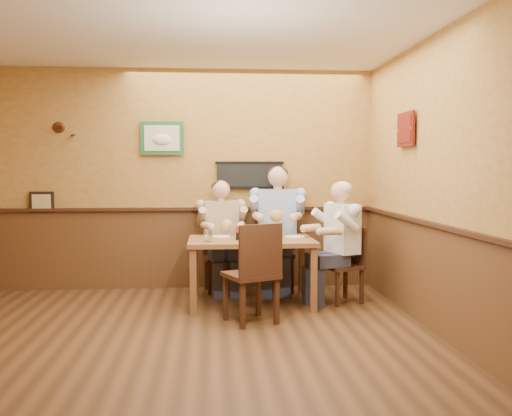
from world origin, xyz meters
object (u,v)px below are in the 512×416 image
Objects in this scene: diner_tan_shirt at (221,242)px; water_glass_left at (208,236)px; chair_back_left at (221,257)px; salt_shaker at (247,234)px; pepper_shaker at (237,236)px; cola_tumbler at (278,235)px; diner_blue_polo at (278,235)px; dining_table at (251,247)px; hot_sauce_bottle at (238,232)px; water_glass_mid at (260,236)px; diner_white_elder at (342,248)px; chair_back_right at (278,252)px; chair_right_end at (342,265)px; chair_near_side at (251,273)px.

water_glass_left is at bearing -107.36° from diner_tan_shirt.
chair_back_left is 0.70× the size of diner_tan_shirt.
pepper_shaker is at bearing -129.54° from salt_shaker.
cola_tumbler is (0.76, -0.02, -0.00)m from water_glass_left.
diner_blue_polo is at bearing 58.45° from salt_shaker.
dining_table is 8.84× the size of hot_sauce_bottle.
dining_table is 13.88× the size of salt_shaker.
water_glass_mid reaches higher than water_glass_left.
hot_sauce_bottle is at bearing -110.21° from diner_white_elder.
diner_blue_polo is (0.00, 0.00, 0.21)m from chair_back_right.
chair_right_end is 0.70× the size of diner_white_elder.
chair_back_left is 1.00× the size of chair_right_end.
water_glass_left is at bearing -153.01° from salt_shaker.
pepper_shaker is at bearing -147.66° from dining_table.
hot_sauce_bottle reaches higher than dining_table.
chair_back_left is at bearing 123.25° from cola_tumbler.
chair_right_end is at bearing -38.46° from diner_blue_polo.
diner_tan_shirt is at bearing 123.25° from cola_tumbler.
water_glass_mid is (0.41, -1.00, 0.19)m from diner_tan_shirt.
chair_right_end is 7.21× the size of cola_tumbler.
dining_table is 1.04m from diner_white_elder.
chair_back_right is 1.05m from pepper_shaker.
dining_table is 0.84m from diner_blue_polo.
chair_near_side is 0.57m from water_glass_mid.
chair_right_end and water_glass_left have the same top height.
pepper_shaker is (0.17, -0.83, 0.35)m from chair_back_left.
diner_tan_shirt is 0.72m from diner_blue_polo.
chair_back_right is 12.33× the size of pepper_shaker.
water_glass_left reaches higher than cola_tumbler.
water_glass_mid reaches higher than cola_tumbler.
diner_white_elder is 1.21m from hot_sauce_bottle.
pepper_shaker is at bearing -104.32° from chair_right_end.
hot_sauce_bottle is (0.18, -0.71, 0.20)m from diner_tan_shirt.
cola_tumbler is 1.20× the size of salt_shaker.
diner_white_elder is 1.10m from salt_shaker.
water_glass_left is 0.50m from salt_shaker.
cola_tumbler is at bearing -93.99° from chair_right_end.
chair_right_end is 0.19m from diner_white_elder.
chair_back_right is at bearing -6.54° from diner_tan_shirt.
chair_near_side is 8.29× the size of cola_tumbler.
diner_tan_shirt is 1.09m from water_glass_mid.
diner_white_elder is 7.89× the size of hot_sauce_bottle.
diner_white_elder reaches higher than water_glass_mid.
pepper_shaker is at bearing 145.36° from water_glass_mid.
salt_shaker is at bearing -111.31° from diner_white_elder.
water_glass_left is (-0.15, -0.91, 0.37)m from chair_back_left.
hot_sauce_bottle is at bearing -83.59° from diner_tan_shirt.
pepper_shaker is (-0.55, -0.84, 0.30)m from chair_back_right.
chair_back_right reaches higher than dining_table.
dining_table is 1.00× the size of diner_blue_polo.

